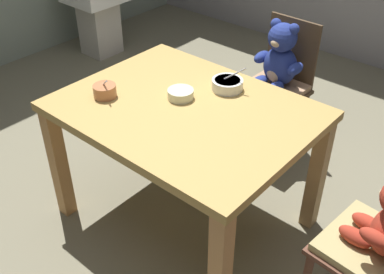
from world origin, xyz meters
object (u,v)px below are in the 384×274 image
dining_table (185,125)px  porridge_bowl_cream_center (181,94)px  porridge_bowl_terracotta_near_left (105,91)px  teddy_chair_far_center (277,71)px  porridge_bowl_white_far_center (227,84)px

dining_table → porridge_bowl_cream_center: size_ratio=9.25×
dining_table → porridge_bowl_terracotta_near_left: porridge_bowl_terracotta_near_left is taller
dining_table → teddy_chair_far_center: teddy_chair_far_center is taller
porridge_bowl_terracotta_near_left → porridge_bowl_white_far_center: size_ratio=0.73×
teddy_chair_far_center → porridge_bowl_cream_center: (-0.05, -0.83, 0.18)m
teddy_chair_far_center → porridge_bowl_terracotta_near_left: (-0.34, -1.06, 0.19)m
dining_table → porridge_bowl_white_far_center: 0.30m
porridge_bowl_cream_center → porridge_bowl_white_far_center: porridge_bowl_white_far_center is taller
dining_table → teddy_chair_far_center: 0.88m
dining_table → teddy_chair_far_center: bearing=91.2°
porridge_bowl_cream_center → porridge_bowl_terracotta_near_left: 0.37m
porridge_bowl_cream_center → porridge_bowl_white_far_center: (0.12, 0.22, 0.00)m
dining_table → teddy_chair_far_center: size_ratio=1.35×
teddy_chair_far_center → porridge_bowl_cream_center: teddy_chair_far_center is taller
porridge_bowl_cream_center → porridge_bowl_terracotta_near_left: bearing=-141.8°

